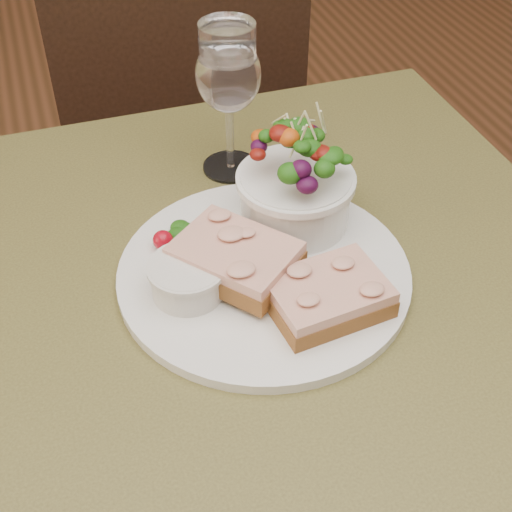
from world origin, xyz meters
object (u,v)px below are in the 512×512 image
object	(u,v)px
sandwich_back	(235,258)
wine_glass	(228,79)
sandwich_front	(327,295)
salad_bowl	(296,177)
cafe_table	(243,369)
chair_far	(183,207)
ramekin	(188,277)
dinner_plate	(264,273)

from	to	relation	value
sandwich_back	wine_glass	distance (m)	0.23
sandwich_front	salad_bowl	world-z (taller)	salad_bowl
sandwich_back	salad_bowl	bearing A→B (deg)	87.00
salad_bowl	cafe_table	bearing A→B (deg)	-133.82
chair_far	sandwich_back	distance (m)	0.88
cafe_table	salad_bowl	bearing A→B (deg)	46.18
ramekin	sandwich_front	bearing A→B (deg)	-26.89
cafe_table	chair_far	world-z (taller)	chair_far
chair_far	sandwich_front	distance (m)	0.93
sandwich_back	wine_glass	bearing A→B (deg)	125.24
sandwich_back	sandwich_front	bearing A→B (deg)	5.95
ramekin	sandwich_back	bearing A→B (deg)	9.05
cafe_table	dinner_plate	bearing A→B (deg)	41.64
dinner_plate	wine_glass	distance (m)	0.23
dinner_plate	sandwich_front	size ratio (longest dim) A/B	2.53
sandwich_front	wine_glass	xyz separation A→B (m)	(-0.02, 0.27, 0.10)
cafe_table	salad_bowl	world-z (taller)	salad_bowl
cafe_table	sandwich_back	distance (m)	0.14
cafe_table	sandwich_back	xyz separation A→B (m)	(0.00, 0.03, 0.14)
dinner_plate	sandwich_back	bearing A→B (deg)	179.80
sandwich_front	sandwich_back	distance (m)	0.10
cafe_table	wine_glass	bearing A→B (deg)	75.80
sandwich_front	salad_bowl	distance (m)	0.14
chair_far	ramekin	xyz separation A→B (m)	(-0.14, -0.73, 0.49)
ramekin	wine_glass	bearing A→B (deg)	63.02
chair_far	ramekin	size ratio (longest dim) A/B	12.35
sandwich_back	salad_bowl	distance (m)	0.12
dinner_plate	sandwich_back	size ratio (longest dim) A/B	2.08
dinner_plate	sandwich_front	distance (m)	0.08
salad_bowl	sandwich_front	bearing A→B (deg)	-97.09
wine_glass	dinner_plate	bearing A→B (deg)	-96.93
salad_bowl	wine_glass	bearing A→B (deg)	103.71
sandwich_front	sandwich_back	size ratio (longest dim) A/B	0.82
dinner_plate	ramekin	world-z (taller)	ramekin
ramekin	chair_far	bearing A→B (deg)	79.15
dinner_plate	sandwich_front	xyz separation A→B (m)	(0.04, -0.07, 0.02)
chair_far	dinner_plate	xyz separation A→B (m)	(-0.06, -0.72, 0.46)
dinner_plate	wine_glass	size ratio (longest dim) A/B	1.74
dinner_plate	cafe_table	bearing A→B (deg)	-138.36
dinner_plate	salad_bowl	world-z (taller)	salad_bowl
cafe_table	chair_far	bearing A→B (deg)	83.04
cafe_table	wine_glass	xyz separation A→B (m)	(0.06, 0.23, 0.22)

